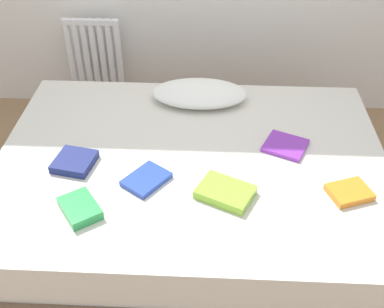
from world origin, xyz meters
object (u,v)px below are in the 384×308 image
at_px(textbook_blue, 146,179).
at_px(textbook_green, 80,208).
at_px(textbook_orange, 349,192).
at_px(textbook_lime, 225,192).
at_px(textbook_navy, 75,162).
at_px(bed, 192,194).
at_px(textbook_purple, 285,146).
at_px(pillow, 199,93).
at_px(radiator, 95,59).

bearing_deg(textbook_blue, textbook_green, 165.24).
relative_size(textbook_orange, textbook_green, 0.94).
distance_m(textbook_lime, textbook_navy, 0.76).
distance_m(bed, textbook_blue, 0.39).
distance_m(textbook_purple, textbook_blue, 0.74).
height_order(textbook_blue, textbook_orange, textbook_orange).
relative_size(pillow, textbook_green, 2.85).
bearing_deg(bed, textbook_navy, -171.01).
bearing_deg(textbook_orange, textbook_navy, 153.04).
height_order(textbook_lime, textbook_navy, same).
bearing_deg(textbook_green, textbook_lime, 66.39).
bearing_deg(bed, textbook_orange, -18.27).
xyz_separation_m(radiator, textbook_orange, (1.48, -1.44, 0.10)).
bearing_deg(pillow, radiator, 139.35).
bearing_deg(radiator, textbook_lime, -57.94).
xyz_separation_m(radiator, textbook_lime, (0.92, -1.47, 0.10)).
relative_size(pillow, textbook_lime, 2.28).
relative_size(textbook_purple, textbook_blue, 1.00).
height_order(bed, radiator, radiator).
xyz_separation_m(textbook_lime, textbook_purple, (0.31, 0.38, -0.01)).
distance_m(bed, radiator, 1.43).
height_order(textbook_lime, textbook_blue, textbook_lime).
height_order(pillow, textbook_green, pillow).
distance_m(textbook_navy, textbook_orange, 1.31).
relative_size(bed, textbook_blue, 9.80).
relative_size(textbook_lime, textbook_blue, 1.19).
bearing_deg(textbook_purple, textbook_lime, -105.01).
distance_m(radiator, textbook_navy, 1.31).
height_order(textbook_blue, textbook_green, textbook_green).
bearing_deg(textbook_navy, pillow, 57.95).
bearing_deg(radiator, textbook_blue, -68.42).
distance_m(pillow, textbook_lime, 0.82).
bearing_deg(textbook_lime, textbook_purple, 76.15).
xyz_separation_m(textbook_lime, textbook_navy, (-0.74, 0.18, -0.00)).
bearing_deg(pillow, textbook_green, -117.24).
distance_m(textbook_navy, textbook_green, 0.33).
distance_m(bed, textbook_lime, 0.42).
bearing_deg(textbook_orange, bed, 141.40).
xyz_separation_m(textbook_orange, textbook_green, (-1.20, -0.17, 0.01)).
relative_size(pillow, textbook_navy, 2.99).
distance_m(textbook_lime, textbook_orange, 0.56).
distance_m(bed, textbook_green, 0.68).
xyz_separation_m(textbook_purple, textbook_navy, (-1.05, -0.19, 0.01)).
bearing_deg(pillow, textbook_purple, -43.17).
xyz_separation_m(bed, textbook_green, (-0.47, -0.41, 0.28)).
bearing_deg(textbook_lime, textbook_blue, -166.08).
bearing_deg(radiator, textbook_navy, -81.82).
bearing_deg(textbook_green, textbook_navy, 162.23).
bearing_deg(textbook_lime, textbook_orange, 28.86).
bearing_deg(textbook_navy, textbook_orange, 4.59).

